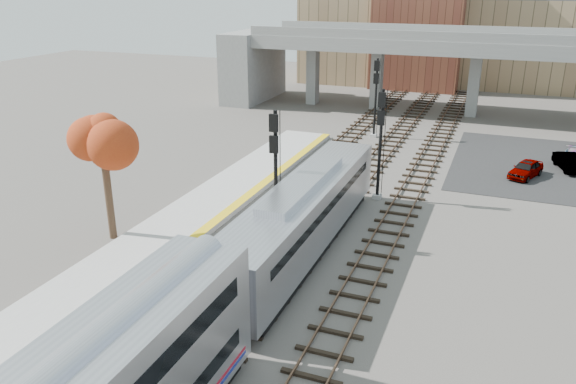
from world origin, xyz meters
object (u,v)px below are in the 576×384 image
Objects in this scene: car_b at (569,162)px; car_c at (573,157)px; signal_mast_mid at (380,145)px; signal_mast_far at (375,98)px; signal_mast_near at (275,176)px; tree at (102,141)px; car_a at (526,169)px; locomotive at (303,215)px.

car_c is (0.47, 1.95, -0.10)m from car_b.
signal_mast_mid is 1.02× the size of signal_mast_far.
signal_mast_mid is 2.00× the size of car_c.
signal_mast_near is 9.58m from signal_mast_mid.
tree is at bearing -137.71° from signal_mast_mid.
signal_mast_mid reaches higher than car_b.
signal_mast_mid is at bearing 42.29° from tree.
car_b is at bearing 42.40° from tree.
signal_mast_far is 0.94× the size of tree.
signal_mast_near reaches higher than signal_mast_far.
car_c is (13.44, 13.83, -3.35)m from signal_mast_mid.
tree is 2.07× the size of car_a.
signal_mast_far is 18.00m from car_c.
signal_mast_mid reaches higher than car_a.
locomotive is at bearing -101.63° from signal_mast_mid.
signal_mast_near reaches higher than signal_mast_mid.
tree reaches higher than car_a.
car_b is (14.97, 21.61, -1.58)m from locomotive.
locomotive is 2.90m from signal_mast_near.
signal_mast_near is 24.93m from signal_mast_far.
locomotive is at bearing -118.27° from car_c.
locomotive is at bearing 11.61° from tree.
signal_mast_near is at bearing -115.34° from signal_mast_mid.
car_b is at bearing 50.28° from signal_mast_near.
tree is at bearing -115.11° from car_a.
car_b is at bearing 55.29° from locomotive.
signal_mast_near is at bearing -105.73° from car_a.
car_a is at bearing 42.13° from tree.
signal_mast_far is (-2.10, 25.99, 1.58)m from locomotive.
car_c is at bearing -7.91° from signal_mast_far.
tree is (-13.22, -12.03, 2.02)m from signal_mast_mid.
car_c is at bearing 44.13° from tree.
signal_mast_mid is 1.94× the size of car_b.
signal_mast_near is at bearing -146.01° from car_b.
signal_mast_near is 1.02× the size of signal_mast_far.
signal_mast_mid is 19.57m from car_c.
signal_mast_near is at bearing 20.27° from tree.
car_b is at bearing 66.97° from car_a.
car_c is at bearing 60.15° from car_b.
tree is at bearing -168.39° from locomotive.
signal_mast_far is at bearing 104.14° from signal_mast_mid.
car_b is at bearing -98.58° from car_c.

